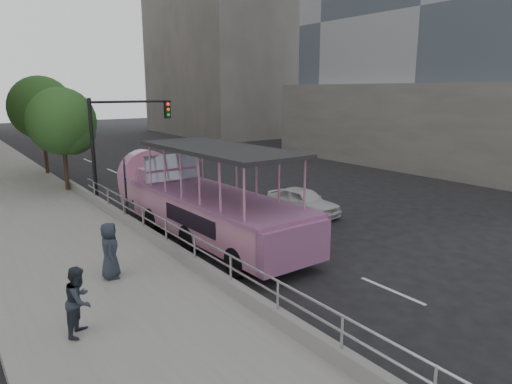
{
  "coord_description": "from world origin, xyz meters",
  "views": [
    {
      "loc": [
        -9.1,
        -9.51,
        5.56
      ],
      "look_at": [
        -0.03,
        3.19,
        2.06
      ],
      "focal_mm": 32.0,
      "sensor_mm": 36.0,
      "label": 1
    }
  ],
  "objects_px": {
    "duck_boat": "(199,202)",
    "traffic_signal": "(117,133)",
    "pedestrian_mid": "(79,300)",
    "street_tree_far": "(43,110)",
    "parking_sign": "(126,185)",
    "pedestrian_far": "(110,250)",
    "street_tree_near": "(64,124)",
    "car": "(303,201)"
  },
  "relations": [
    {
      "from": "duck_boat",
      "to": "traffic_signal",
      "type": "relative_size",
      "value": 2.11
    },
    {
      "from": "duck_boat",
      "to": "pedestrian_mid",
      "type": "distance_m",
      "value": 8.02
    },
    {
      "from": "street_tree_far",
      "to": "parking_sign",
      "type": "bearing_deg",
      "value": -89.57
    },
    {
      "from": "pedestrian_far",
      "to": "pedestrian_mid",
      "type": "bearing_deg",
      "value": 166.59
    },
    {
      "from": "traffic_signal",
      "to": "parking_sign",
      "type": "bearing_deg",
      "value": -106.04
    },
    {
      "from": "pedestrian_far",
      "to": "parking_sign",
      "type": "relative_size",
      "value": 0.55
    },
    {
      "from": "traffic_signal",
      "to": "street_tree_near",
      "type": "bearing_deg",
      "value": 114.98
    },
    {
      "from": "pedestrian_far",
      "to": "street_tree_far",
      "type": "height_order",
      "value": "street_tree_far"
    },
    {
      "from": "parking_sign",
      "to": "street_tree_far",
      "type": "distance_m",
      "value": 14.14
    },
    {
      "from": "pedestrian_mid",
      "to": "parking_sign",
      "type": "height_order",
      "value": "parking_sign"
    },
    {
      "from": "car",
      "to": "street_tree_far",
      "type": "distance_m",
      "value": 18.31
    },
    {
      "from": "pedestrian_far",
      "to": "street_tree_near",
      "type": "relative_size",
      "value": 0.29
    },
    {
      "from": "parking_sign",
      "to": "street_tree_near",
      "type": "bearing_deg",
      "value": 92.2
    },
    {
      "from": "street_tree_near",
      "to": "street_tree_far",
      "type": "height_order",
      "value": "street_tree_far"
    },
    {
      "from": "pedestrian_mid",
      "to": "pedestrian_far",
      "type": "bearing_deg",
      "value": 6.83
    },
    {
      "from": "car",
      "to": "traffic_signal",
      "type": "distance_m",
      "value": 9.59
    },
    {
      "from": "pedestrian_far",
      "to": "parking_sign",
      "type": "xyz_separation_m",
      "value": [
        2.37,
        5.16,
        0.72
      ]
    },
    {
      "from": "pedestrian_far",
      "to": "traffic_signal",
      "type": "height_order",
      "value": "traffic_signal"
    },
    {
      "from": "duck_boat",
      "to": "car",
      "type": "relative_size",
      "value": 3.01
    },
    {
      "from": "duck_boat",
      "to": "pedestrian_far",
      "type": "height_order",
      "value": "duck_boat"
    },
    {
      "from": "duck_boat",
      "to": "street_tree_near",
      "type": "bearing_deg",
      "value": 102.57
    },
    {
      "from": "car",
      "to": "pedestrian_mid",
      "type": "distance_m",
      "value": 12.45
    },
    {
      "from": "parking_sign",
      "to": "street_tree_far",
      "type": "relative_size",
      "value": 0.46
    },
    {
      "from": "street_tree_near",
      "to": "duck_boat",
      "type": "bearing_deg",
      "value": -77.43
    },
    {
      "from": "traffic_signal",
      "to": "car",
      "type": "bearing_deg",
      "value": -49.0
    },
    {
      "from": "street_tree_near",
      "to": "car",
      "type": "bearing_deg",
      "value": -53.67
    },
    {
      "from": "car",
      "to": "pedestrian_far",
      "type": "height_order",
      "value": "pedestrian_far"
    },
    {
      "from": "pedestrian_far",
      "to": "traffic_signal",
      "type": "bearing_deg",
      "value": -4.06
    },
    {
      "from": "street_tree_near",
      "to": "street_tree_far",
      "type": "xyz_separation_m",
      "value": [
        0.2,
        6.0,
        0.49
      ]
    },
    {
      "from": "pedestrian_mid",
      "to": "traffic_signal",
      "type": "relative_size",
      "value": 0.3
    },
    {
      "from": "street_tree_near",
      "to": "parking_sign",
      "type": "bearing_deg",
      "value": -87.8
    },
    {
      "from": "street_tree_far",
      "to": "traffic_signal",
      "type": "bearing_deg",
      "value": -81.57
    },
    {
      "from": "duck_boat",
      "to": "pedestrian_mid",
      "type": "height_order",
      "value": "duck_boat"
    },
    {
      "from": "car",
      "to": "parking_sign",
      "type": "height_order",
      "value": "parking_sign"
    },
    {
      "from": "duck_boat",
      "to": "street_tree_near",
      "type": "xyz_separation_m",
      "value": [
        -2.3,
        10.33,
        2.48
      ]
    },
    {
      "from": "car",
      "to": "traffic_signal",
      "type": "bearing_deg",
      "value": 123.97
    },
    {
      "from": "pedestrian_mid",
      "to": "street_tree_near",
      "type": "bearing_deg",
      "value": 24.07
    },
    {
      "from": "duck_boat",
      "to": "street_tree_far",
      "type": "distance_m",
      "value": 16.73
    },
    {
      "from": "parking_sign",
      "to": "street_tree_near",
      "type": "height_order",
      "value": "street_tree_near"
    },
    {
      "from": "pedestrian_far",
      "to": "parking_sign",
      "type": "distance_m",
      "value": 5.72
    },
    {
      "from": "pedestrian_mid",
      "to": "pedestrian_far",
      "type": "xyz_separation_m",
      "value": [
        1.54,
        2.65,
        0.04
      ]
    },
    {
      "from": "duck_boat",
      "to": "traffic_signal",
      "type": "distance_m",
      "value": 7.26
    }
  ]
}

